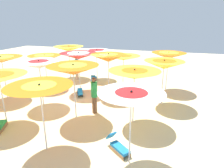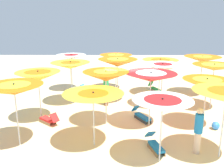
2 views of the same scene
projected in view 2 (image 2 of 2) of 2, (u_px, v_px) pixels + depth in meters
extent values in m
cube|color=beige|center=(130.00, 113.00, 12.96)|extent=(39.96, 39.96, 0.04)
cylinder|color=silver|center=(72.00, 74.00, 16.66)|extent=(0.05, 0.05, 2.25)
cone|color=white|center=(71.00, 57.00, 16.36)|extent=(1.95, 1.95, 0.31)
cone|color=red|center=(71.00, 56.00, 16.34)|extent=(0.95, 0.95, 0.15)
sphere|color=black|center=(71.00, 54.00, 16.31)|extent=(0.07, 0.07, 0.07)
cylinder|color=silver|center=(71.00, 85.00, 14.11)|extent=(0.05, 0.05, 2.20)
cone|color=yellow|center=(70.00, 66.00, 13.82)|extent=(2.18, 2.18, 0.37)
cone|color=orange|center=(70.00, 64.00, 13.79)|extent=(1.09, 1.09, 0.19)
sphere|color=black|center=(70.00, 62.00, 13.76)|extent=(0.07, 0.07, 0.07)
cylinder|color=silver|center=(40.00, 99.00, 11.77)|extent=(0.05, 0.05, 2.16)
cone|color=yellow|center=(38.00, 76.00, 11.49)|extent=(2.06, 2.06, 0.44)
cone|color=orange|center=(38.00, 74.00, 11.46)|extent=(1.21, 1.21, 0.26)
sphere|color=black|center=(38.00, 71.00, 11.42)|extent=(0.07, 0.07, 0.07)
cylinder|color=silver|center=(17.00, 118.00, 9.40)|extent=(0.05, 0.05, 2.24)
cone|color=orange|center=(14.00, 90.00, 9.11)|extent=(2.11, 2.11, 0.39)
cone|color=yellow|center=(14.00, 87.00, 9.08)|extent=(1.20, 1.20, 0.22)
sphere|color=black|center=(14.00, 84.00, 9.05)|extent=(0.07, 0.07, 0.07)
cylinder|color=silver|center=(116.00, 74.00, 16.81)|extent=(0.05, 0.05, 2.20)
cone|color=orange|center=(116.00, 58.00, 16.52)|extent=(2.15, 2.15, 0.38)
cone|color=yellow|center=(116.00, 56.00, 16.50)|extent=(1.07, 1.07, 0.19)
sphere|color=black|center=(116.00, 54.00, 16.47)|extent=(0.07, 0.07, 0.07)
cylinder|color=silver|center=(118.00, 82.00, 14.43)|extent=(0.05, 0.05, 2.30)
cone|color=orange|center=(118.00, 63.00, 14.13)|extent=(2.25, 2.25, 0.43)
cone|color=yellow|center=(118.00, 61.00, 14.10)|extent=(1.21, 1.21, 0.23)
sphere|color=black|center=(118.00, 58.00, 14.07)|extent=(0.07, 0.07, 0.07)
cylinder|color=silver|center=(106.00, 101.00, 11.32)|extent=(0.05, 0.05, 2.27)
cone|color=orange|center=(106.00, 76.00, 11.02)|extent=(2.05, 2.05, 0.44)
cone|color=yellow|center=(106.00, 74.00, 10.99)|extent=(1.08, 1.08, 0.23)
sphere|color=black|center=(106.00, 71.00, 10.96)|extent=(0.07, 0.07, 0.07)
cylinder|color=silver|center=(94.00, 122.00, 9.45)|extent=(0.05, 0.05, 1.95)
cone|color=yellow|center=(93.00, 97.00, 9.20)|extent=(2.28, 2.28, 0.32)
cone|color=orange|center=(93.00, 95.00, 9.17)|extent=(1.14, 1.14, 0.16)
sphere|color=black|center=(93.00, 92.00, 9.15)|extent=(0.07, 0.07, 0.07)
cylinder|color=silver|center=(159.00, 78.00, 15.79)|extent=(0.05, 0.05, 2.08)
cone|color=yellow|center=(160.00, 62.00, 15.52)|extent=(2.24, 2.24, 0.34)
cone|color=orange|center=(160.00, 61.00, 15.50)|extent=(1.22, 1.22, 0.18)
sphere|color=black|center=(160.00, 59.00, 15.47)|extent=(0.07, 0.07, 0.07)
cylinder|color=silver|center=(162.00, 87.00, 13.60)|extent=(0.05, 0.05, 2.19)
cone|color=white|center=(163.00, 68.00, 13.31)|extent=(2.07, 2.07, 0.40)
cone|color=red|center=(163.00, 66.00, 13.29)|extent=(1.01, 1.01, 0.19)
sphere|color=black|center=(163.00, 63.00, 13.25)|extent=(0.07, 0.07, 0.07)
cylinder|color=silver|center=(150.00, 102.00, 11.17)|extent=(0.05, 0.05, 2.27)
cone|color=red|center=(151.00, 77.00, 10.87)|extent=(2.26, 2.26, 0.39)
cone|color=white|center=(151.00, 75.00, 10.85)|extent=(1.34, 1.34, 0.23)
sphere|color=black|center=(151.00, 72.00, 10.81)|extent=(0.07, 0.07, 0.07)
cylinder|color=silver|center=(161.00, 134.00, 8.37)|extent=(0.05, 0.05, 2.03)
cone|color=white|center=(162.00, 106.00, 8.10)|extent=(1.99, 1.99, 0.42)
cone|color=red|center=(162.00, 103.00, 8.08)|extent=(1.22, 1.22, 0.26)
sphere|color=black|center=(163.00, 99.00, 8.04)|extent=(0.07, 0.07, 0.07)
cylinder|color=silver|center=(201.00, 77.00, 15.66)|extent=(0.05, 0.05, 2.29)
cone|color=orange|center=(203.00, 59.00, 15.36)|extent=(2.24, 2.24, 0.34)
cone|color=yellow|center=(203.00, 58.00, 15.34)|extent=(1.12, 1.12, 0.17)
sphere|color=black|center=(203.00, 56.00, 15.31)|extent=(0.07, 0.07, 0.07)
cylinder|color=silver|center=(212.00, 88.00, 13.32)|extent=(0.05, 0.05, 2.25)
cone|color=orange|center=(214.00, 68.00, 13.03)|extent=(2.24, 2.24, 0.31)
cone|color=yellow|center=(214.00, 66.00, 13.01)|extent=(1.32, 1.32, 0.18)
sphere|color=black|center=(215.00, 64.00, 12.98)|extent=(0.07, 0.07, 0.07)
cylinder|color=silver|center=(205.00, 105.00, 11.17)|extent=(0.05, 0.05, 1.97)
cone|color=orange|center=(207.00, 84.00, 10.91)|extent=(2.11, 2.11, 0.42)
cone|color=yellow|center=(207.00, 82.00, 10.88)|extent=(1.23, 1.23, 0.25)
sphere|color=black|center=(207.00, 79.00, 10.85)|extent=(0.07, 0.07, 0.07)
cylinder|color=silver|center=(222.00, 128.00, 8.59)|extent=(0.05, 0.05, 2.26)
cube|color=olive|center=(45.00, 123.00, 11.56)|extent=(0.54, 0.65, 0.14)
cube|color=olive|center=(51.00, 120.00, 11.82)|extent=(0.54, 0.65, 0.14)
cube|color=red|center=(48.00, 119.00, 11.65)|extent=(0.79, 0.85, 0.10)
cube|color=red|center=(54.00, 118.00, 11.26)|extent=(0.46, 0.46, 0.38)
cube|color=olive|center=(160.00, 149.00, 9.28)|extent=(0.85, 0.26, 0.14)
cube|color=olive|center=(152.00, 150.00, 9.20)|extent=(0.85, 0.26, 0.14)
cube|color=#1972B7|center=(156.00, 147.00, 9.21)|extent=(0.93, 0.53, 0.10)
cube|color=#1972B7|center=(150.00, 134.00, 9.71)|extent=(0.43, 0.40, 0.36)
cube|color=olive|center=(76.00, 91.00, 16.45)|extent=(0.53, 0.65, 0.14)
cube|color=olive|center=(79.00, 90.00, 16.68)|extent=(0.53, 0.65, 0.14)
cube|color=#1972B7|center=(78.00, 89.00, 16.53)|extent=(0.74, 0.82, 0.10)
cube|color=#1972B7|center=(83.00, 87.00, 16.15)|extent=(0.43, 0.43, 0.36)
cube|color=#333338|center=(145.00, 119.00, 12.04)|extent=(0.89, 0.50, 0.14)
cube|color=#333338|center=(140.00, 120.00, 11.91)|extent=(0.89, 0.50, 0.14)
cube|color=#1972B7|center=(143.00, 117.00, 11.95)|extent=(1.01, 0.72, 0.10)
cube|color=#1972B7|center=(135.00, 108.00, 12.44)|extent=(0.43, 0.41, 0.36)
cube|color=olive|center=(157.00, 90.00, 16.61)|extent=(0.86, 0.42, 0.14)
cube|color=olive|center=(154.00, 91.00, 16.50)|extent=(0.86, 0.42, 0.14)
cube|color=green|center=(155.00, 89.00, 16.52)|extent=(0.97, 0.65, 0.10)
cube|color=green|center=(151.00, 83.00, 16.98)|extent=(0.38, 0.38, 0.42)
cylinder|color=beige|center=(197.00, 143.00, 9.04)|extent=(0.24, 0.24, 0.81)
cylinder|color=#1972BF|center=(199.00, 123.00, 8.84)|extent=(0.30, 0.30, 0.71)
sphere|color=beige|center=(200.00, 111.00, 8.72)|extent=(0.22, 0.22, 0.22)
cylinder|color=brown|center=(106.00, 98.00, 13.92)|extent=(0.24, 0.24, 0.85)
cylinder|color=green|center=(106.00, 84.00, 13.71)|extent=(0.30, 0.30, 0.74)
sphere|color=brown|center=(106.00, 76.00, 13.59)|extent=(0.23, 0.23, 0.23)
sphere|color=#337FE5|center=(216.00, 125.00, 11.01)|extent=(0.36, 0.36, 0.36)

